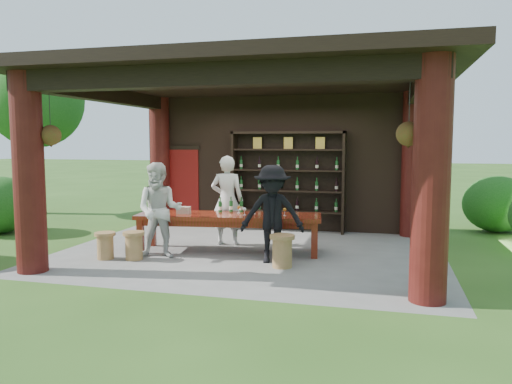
% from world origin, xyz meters
% --- Properties ---
extents(ground, '(90.00, 90.00, 0.00)m').
position_xyz_m(ground, '(0.00, 0.00, 0.00)').
color(ground, '#2D5119').
rests_on(ground, ground).
extents(pavilion, '(7.50, 6.00, 3.60)m').
position_xyz_m(pavilion, '(-0.01, 0.43, 2.13)').
color(pavilion, slate).
rests_on(pavilion, ground).
extents(wine_shelf, '(2.75, 0.42, 2.42)m').
position_xyz_m(wine_shelf, '(0.26, 2.45, 1.21)').
color(wine_shelf, black).
rests_on(wine_shelf, ground).
extents(tasting_table, '(3.70, 1.40, 0.75)m').
position_xyz_m(tasting_table, '(-0.42, -0.13, 0.64)').
color(tasting_table, '#5A200C').
rests_on(tasting_table, ground).
extents(stool_near_left, '(0.40, 0.40, 0.52)m').
position_xyz_m(stool_near_left, '(-1.91, -1.21, 0.28)').
color(stool_near_left, olive).
rests_on(stool_near_left, ground).
extents(stool_near_right, '(0.43, 0.43, 0.57)m').
position_xyz_m(stool_near_right, '(0.86, -1.07, 0.30)').
color(stool_near_right, olive).
rests_on(stool_near_right, ground).
extents(stool_far_left, '(0.38, 0.38, 0.50)m').
position_xyz_m(stool_far_left, '(-2.45, -1.30, 0.27)').
color(stool_far_left, olive).
rests_on(stool_far_left, ground).
extents(host, '(0.74, 0.54, 1.89)m').
position_xyz_m(host, '(-0.67, 0.54, 0.94)').
color(host, beige).
rests_on(host, ground).
extents(guest_woman, '(1.01, 0.86, 1.79)m').
position_xyz_m(guest_woman, '(-1.52, -0.92, 0.89)').
color(guest_woman, beige).
rests_on(guest_woman, ground).
extents(guest_man, '(1.24, 0.86, 1.76)m').
position_xyz_m(guest_man, '(0.60, -0.75, 0.88)').
color(guest_man, black).
rests_on(guest_man, ground).
extents(table_bottles, '(0.49, 0.20, 0.31)m').
position_xyz_m(table_bottles, '(-0.47, 0.19, 0.90)').
color(table_bottles, '#194C1E').
rests_on(table_bottles, tasting_table).
extents(table_glasses, '(1.03, 0.29, 0.15)m').
position_xyz_m(table_glasses, '(0.22, -0.01, 0.82)').
color(table_glasses, silver).
rests_on(table_glasses, tasting_table).
extents(napkin_basket, '(0.28, 0.21, 0.14)m').
position_xyz_m(napkin_basket, '(-1.31, -0.28, 0.82)').
color(napkin_basket, '#BF6672').
rests_on(napkin_basket, tasting_table).
extents(shrubs, '(19.46, 7.70, 1.36)m').
position_xyz_m(shrubs, '(2.55, 0.64, 0.56)').
color(shrubs, '#194C14').
rests_on(shrubs, ground).
extents(trees, '(19.93, 9.94, 4.80)m').
position_xyz_m(trees, '(3.60, 0.78, 3.37)').
color(trees, '#3F2819').
rests_on(trees, ground).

